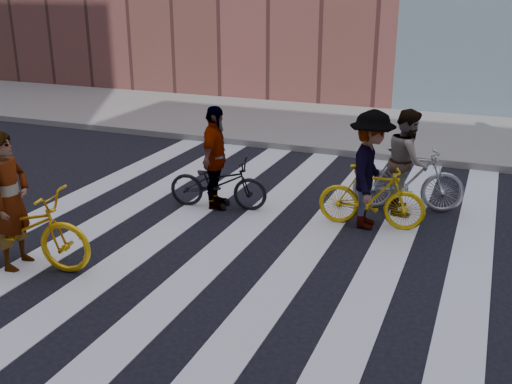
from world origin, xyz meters
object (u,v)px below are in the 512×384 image
Objects in this scene: bike_dark_rear at (218,183)px; rider_rear at (215,158)px; rider_left at (11,201)px; bike_yellow_right at (372,197)px; bike_silver_mid at (409,179)px; rider_mid at (407,161)px; rider_right at (370,170)px; bike_yellow_left at (17,228)px.

bike_dark_rear is 0.96× the size of rider_rear.
rider_rear is at bearing -35.30° from rider_left.
bike_yellow_right is at bearing -97.36° from rider_rear.
bike_yellow_right is 2.56m from bike_dark_rear.
rider_left is at bearing 120.72° from bike_silver_mid.
rider_mid is (0.36, 0.93, 0.36)m from bike_yellow_right.
bike_silver_mid is 1.06× the size of rider_mid.
rider_rear is (1.49, 3.00, -0.06)m from rider_left.
bike_yellow_right is 0.89× the size of rider_left.
rider_mid is at bearing -28.19° from rider_right.
bike_yellow_left is 3.35m from bike_dark_rear.
rider_mid is (4.40, 4.06, 0.31)m from bike_yellow_left.
rider_rear is at bearing 88.61° from rider_right.
bike_silver_mid is at bearing -101.32° from rider_mid.
bike_yellow_left is 1.15× the size of bike_silver_mid.
rider_mid is at bearing -25.57° from bike_yellow_right.
bike_silver_mid is 1.02m from bike_yellow_right.
rider_rear is (-0.05, 0.00, 0.43)m from bike_dark_rear.
rider_left is (-0.05, 0.00, 0.38)m from bike_yellow_left.
bike_yellow_left is 6.03m from bike_silver_mid.
bike_silver_mid is 3.21m from rider_rear.
bike_silver_mid is at bearing -56.92° from rider_left.
rider_left reaches higher than bike_yellow_left.
rider_right is at bearing -97.30° from rider_rear.
bike_dark_rear is at bearing -36.06° from rider_left.
bike_silver_mid reaches higher than bike_dark_rear.
rider_left is 1.01× the size of rider_right.
bike_yellow_right is 0.89× the size of rider_right.
rider_left is at bearing 123.56° from rider_right.
rider_right reaches higher than bike_dark_rear.
rider_left is 3.35m from rider_rear.
rider_right reaches higher than bike_silver_mid.
bike_yellow_left is at bearing -98.97° from rider_left.
bike_yellow_right is 0.43m from rider_right.
rider_mid is 3.15m from rider_rear.
bike_dark_rear is 2.55m from rider_right.
rider_left is 6.03m from rider_mid.
rider_mid reaches higher than bike_dark_rear.
rider_right reaches higher than rider_rear.
rider_left is at bearing 81.03° from bike_yellow_left.
bike_dark_rear is at bearing -35.30° from bike_yellow_left.
bike_yellow_left is at bearing 123.56° from bike_yellow_right.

